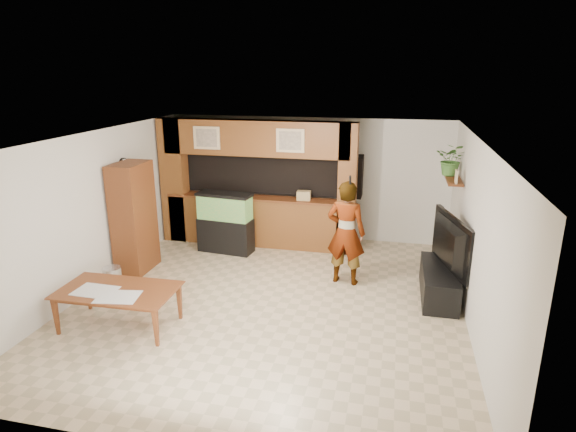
% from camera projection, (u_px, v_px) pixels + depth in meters
% --- Properties ---
extents(floor, '(6.50, 6.50, 0.00)m').
position_uv_depth(floor, '(269.00, 301.00, 7.70)').
color(floor, tan).
rests_on(floor, ground).
extents(ceiling, '(6.50, 6.50, 0.00)m').
position_uv_depth(ceiling, '(267.00, 138.00, 6.94)').
color(ceiling, white).
rests_on(ceiling, wall_back).
extents(wall_back, '(6.00, 0.00, 6.00)m').
position_uv_depth(wall_back, '(307.00, 179.00, 10.35)').
color(wall_back, beige).
rests_on(wall_back, floor).
extents(wall_left, '(0.00, 6.50, 6.50)m').
position_uv_depth(wall_left, '(93.00, 212.00, 7.95)').
color(wall_left, beige).
rests_on(wall_left, floor).
extents(wall_right, '(0.00, 6.50, 6.50)m').
position_uv_depth(wall_right, '(476.00, 239.00, 6.68)').
color(wall_right, beige).
rests_on(wall_right, floor).
extents(partition, '(4.20, 0.99, 2.60)m').
position_uv_depth(partition, '(257.00, 182.00, 9.97)').
color(partition, brown).
rests_on(partition, floor).
extents(wall_clock, '(0.05, 0.25, 0.25)m').
position_uv_depth(wall_clock, '(124.00, 165.00, 8.70)').
color(wall_clock, black).
rests_on(wall_clock, wall_left).
extents(wall_shelf, '(0.25, 0.90, 0.04)m').
position_uv_depth(wall_shelf, '(454.00, 180.00, 8.42)').
color(wall_shelf, brown).
rests_on(wall_shelf, wall_right).
extents(pantry_cabinet, '(0.50, 0.81, 1.99)m').
position_uv_depth(pantry_cabinet, '(134.00, 218.00, 8.66)').
color(pantry_cabinet, brown).
rests_on(pantry_cabinet, floor).
extents(trash_can, '(0.29, 0.29, 0.53)m').
position_uv_depth(trash_can, '(113.00, 283.00, 7.73)').
color(trash_can, '#B2B2B7').
rests_on(trash_can, floor).
extents(aquarium, '(1.10, 0.41, 1.22)m').
position_uv_depth(aquarium, '(225.00, 223.00, 9.64)').
color(aquarium, black).
rests_on(aquarium, floor).
extents(tv_stand, '(0.54, 1.47, 0.49)m').
position_uv_depth(tv_stand, '(439.00, 282.00, 7.80)').
color(tv_stand, black).
rests_on(tv_stand, floor).
extents(television, '(0.59, 1.50, 0.86)m').
position_uv_depth(television, '(443.00, 243.00, 7.60)').
color(television, black).
rests_on(television, tv_stand).
extents(photo_frame, '(0.03, 0.17, 0.22)m').
position_uv_depth(photo_frame, '(456.00, 177.00, 8.06)').
color(photo_frame, tan).
rests_on(photo_frame, wall_shelf).
extents(potted_plant, '(0.65, 0.61, 0.58)m').
position_uv_depth(potted_plant, '(452.00, 159.00, 8.59)').
color(potted_plant, '#3D6F2C').
rests_on(potted_plant, wall_shelf).
extents(person, '(0.71, 0.51, 1.81)m').
position_uv_depth(person, '(346.00, 233.00, 8.13)').
color(person, '#957751').
rests_on(person, floor).
extents(microphone, '(0.04, 0.11, 0.17)m').
position_uv_depth(microphone, '(350.00, 180.00, 7.69)').
color(microphone, black).
rests_on(microphone, person).
extents(dining_table, '(1.68, 0.96, 0.58)m').
position_uv_depth(dining_table, '(118.00, 309.00, 6.84)').
color(dining_table, brown).
rests_on(dining_table, floor).
extents(newspaper_a, '(0.62, 0.50, 0.01)m').
position_uv_depth(newspaper_a, '(118.00, 297.00, 6.55)').
color(newspaper_a, silver).
rests_on(newspaper_a, dining_table).
extents(newspaper_b, '(0.58, 0.43, 0.01)m').
position_uv_depth(newspaper_b, '(95.00, 291.00, 6.73)').
color(newspaper_b, silver).
rests_on(newspaper_b, dining_table).
extents(counter_box, '(0.28, 0.20, 0.18)m').
position_uv_depth(counter_box, '(304.00, 195.00, 9.63)').
color(counter_box, '#A28957').
rests_on(counter_box, partition).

